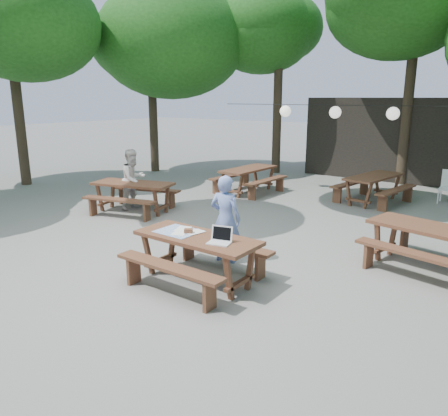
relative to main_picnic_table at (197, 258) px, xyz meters
name	(u,v)px	position (x,y,z in m)	size (l,w,h in m)	color
ground	(212,252)	(-0.65, 1.20, -0.39)	(80.00, 80.00, 0.00)	slate
pavilion	(401,138)	(-0.15, 11.70, 1.01)	(6.00, 3.00, 2.80)	black
main_picnic_table	(197,258)	(0.00, 0.00, 0.00)	(2.00, 1.58, 0.75)	brown
picnic_table_nw	(133,197)	(-4.06, 2.36, 0.00)	(2.27, 2.05, 0.75)	brown
picnic_table_ne	(431,248)	(2.83, 2.66, 0.00)	(2.17, 1.92, 0.75)	brown
picnic_table_far_w	(248,180)	(-2.97, 5.99, 0.00)	(1.64, 2.02, 0.75)	brown
picnic_table_far_e	(373,189)	(0.48, 6.95, 0.00)	(1.86, 2.13, 0.75)	brown
woman	(225,219)	(-0.17, 0.98, 0.38)	(0.56, 0.37, 1.54)	#7891DB
second_person	(133,179)	(-4.30, 2.62, 0.39)	(0.75, 0.59, 1.55)	white
plastic_chair	(447,194)	(2.16, 8.05, -0.13)	(0.44, 0.44, 0.90)	white
laptop	(220,239)	(0.48, -0.04, 0.42)	(0.39, 0.34, 0.24)	white
tabletop_clutter	(181,231)	(-0.34, 0.01, 0.37)	(0.71, 0.57, 0.08)	#3974C3
paper_lanterns	(336,112)	(-0.83, 7.20, 2.02)	(9.00, 0.34, 0.38)	black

